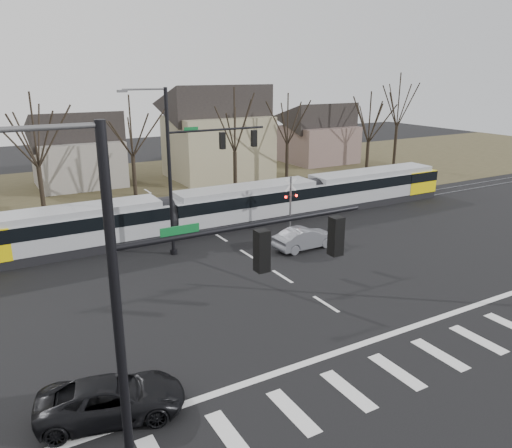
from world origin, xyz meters
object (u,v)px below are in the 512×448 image
sedan (305,238)px  suv (112,399)px  rail_crossing_signal (290,206)px  tram (245,204)px

sedan → suv: bearing=121.9°
rail_crossing_signal → suv: bearing=-139.5°
sedan → rail_crossing_signal: (1.23, 3.58, 1.18)m
tram → sedan: (0.75, -6.79, -0.87)m
sedan → rail_crossing_signal: bearing=-21.6°
suv → sedan: bearing=-41.6°
suv → tram: bearing=-26.0°
sedan → tram: bearing=3.7°
tram → rail_crossing_signal: size_ratio=9.57×
sedan → rail_crossing_signal: rail_crossing_signal is taller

